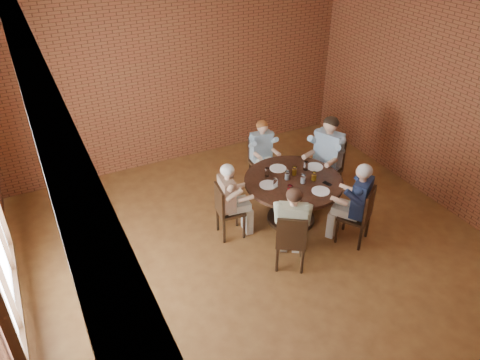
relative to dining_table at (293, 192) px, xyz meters
name	(u,v)px	position (x,y,z in m)	size (l,w,h in m)	color
floor	(272,267)	(-0.80, -0.81, -0.53)	(7.00, 7.00, 0.00)	brown
ceiling	(285,15)	(-0.80, -0.81, 2.87)	(7.00, 7.00, 0.00)	white
wall_back	(177,72)	(-0.80, 2.69, 1.17)	(7.00, 7.00, 0.00)	brown
wall_right	(469,111)	(2.45, -0.81, 1.17)	(7.00, 7.00, 0.00)	brown
ceiling_beam	(28,64)	(-3.25, -0.81, 2.74)	(0.22, 6.90, 0.26)	black
dining_table	(293,192)	(0.00, 0.00, 0.00)	(1.49, 1.49, 0.75)	black
chair_a	(328,164)	(0.97, 0.45, 0.00)	(0.61, 0.61, 0.98)	black
diner_a	(326,157)	(0.89, 0.41, 0.18)	(0.57, 0.71, 1.41)	teal
chair_b	(260,159)	(0.08, 1.17, -0.05)	(0.40, 0.40, 0.88)	black
diner_b	(262,155)	(0.08, 1.10, 0.08)	(0.46, 0.57, 1.22)	#839AA7
chair_c	(226,209)	(-1.07, 0.12, -0.05)	(0.41, 0.41, 0.88)	black
diner_c	(230,201)	(-1.00, 0.11, 0.08)	(0.46, 0.57, 1.22)	brown
chair_d	(291,240)	(-0.60, -0.92, -0.03)	(0.55, 0.55, 0.91)	black
diner_d	(292,228)	(-0.56, -0.85, 0.11)	(0.49, 0.61, 1.28)	beige
chair_e	(360,214)	(0.59, -0.88, -0.03)	(0.57, 0.57, 0.92)	black
diner_e	(356,204)	(0.55, -0.81, 0.12)	(0.51, 0.63, 1.30)	#192546
plate_a	(315,167)	(0.49, 0.17, 0.23)	(0.26, 0.26, 0.01)	white
plate_b	(278,168)	(-0.05, 0.38, 0.23)	(0.26, 0.26, 0.01)	white
plate_c	(268,185)	(-0.41, 0.04, 0.23)	(0.26, 0.26, 0.01)	white
plate_d	(321,191)	(0.18, -0.44, 0.23)	(0.26, 0.26, 0.01)	white
glass_a	(306,166)	(0.33, 0.17, 0.29)	(0.07, 0.07, 0.14)	white
glass_b	(294,171)	(0.08, 0.12, 0.29)	(0.07, 0.07, 0.14)	white
glass_c	(267,172)	(-0.30, 0.27, 0.29)	(0.07, 0.07, 0.14)	white
glass_d	(287,175)	(-0.08, 0.06, 0.29)	(0.07, 0.07, 0.14)	white
glass_e	(276,183)	(-0.34, -0.05, 0.29)	(0.07, 0.07, 0.14)	white
glass_f	(290,189)	(-0.24, -0.28, 0.29)	(0.07, 0.07, 0.14)	white
glass_g	(303,179)	(0.08, -0.13, 0.29)	(0.07, 0.07, 0.14)	white
glass_h	(314,176)	(0.27, -0.14, 0.29)	(0.07, 0.07, 0.14)	white
smartphone	(327,184)	(0.39, -0.32, 0.23)	(0.07, 0.13, 0.01)	black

